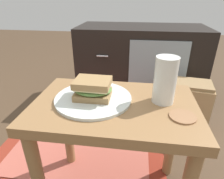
{
  "coord_description": "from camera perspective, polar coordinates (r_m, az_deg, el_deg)",
  "views": [
    {
      "loc": [
        0.07,
        -0.56,
        0.79
      ],
      "look_at": [
        -0.01,
        0.0,
        0.51
      ],
      "focal_mm": 30.85,
      "sensor_mm": 36.0,
      "label": 1
    }
  ],
  "objects": [
    {
      "name": "area_rug",
      "position": [
        1.24,
        -7.74,
        -13.28
      ],
      "size": [
        0.93,
        0.87,
        0.01
      ],
      "color": "maroon",
      "rests_on": "ground"
    },
    {
      "name": "paper_bag",
      "position": [
        1.3,
        21.48,
        -4.67
      ],
      "size": [
        0.26,
        0.21,
        0.33
      ],
      "color": "tan",
      "rests_on": "ground"
    },
    {
      "name": "tv_cabinet",
      "position": [
        1.59,
        8.27,
        7.71
      ],
      "size": [
        0.96,
        0.46,
        0.58
      ],
      "color": "black",
      "rests_on": "ground"
    },
    {
      "name": "side_table",
      "position": [
        0.71,
        0.65,
        -10.31
      ],
      "size": [
        0.56,
        0.36,
        0.46
      ],
      "color": "olive",
      "rests_on": "ground"
    },
    {
      "name": "beer_glass",
      "position": [
        0.66,
        15.4,
        2.42
      ],
      "size": [
        0.07,
        0.07,
        0.16
      ],
      "color": "silver",
      "rests_on": "side_table"
    },
    {
      "name": "coaster",
      "position": [
        0.62,
        20.2,
        -7.49
      ],
      "size": [
        0.08,
        0.08,
        0.01
      ],
      "primitive_type": "cylinder",
      "color": "#996B47",
      "rests_on": "side_table"
    },
    {
      "name": "plate",
      "position": [
        0.68,
        -5.56,
        -2.59
      ],
      "size": [
        0.27,
        0.27,
        0.01
      ],
      "primitive_type": "cylinder",
      "color": "silver",
      "rests_on": "side_table"
    },
    {
      "name": "sandwich_front",
      "position": [
        0.66,
        -5.7,
        0.28
      ],
      "size": [
        0.13,
        0.1,
        0.07
      ],
      "color": "#9E7A4C",
      "rests_on": "plate"
    }
  ]
}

